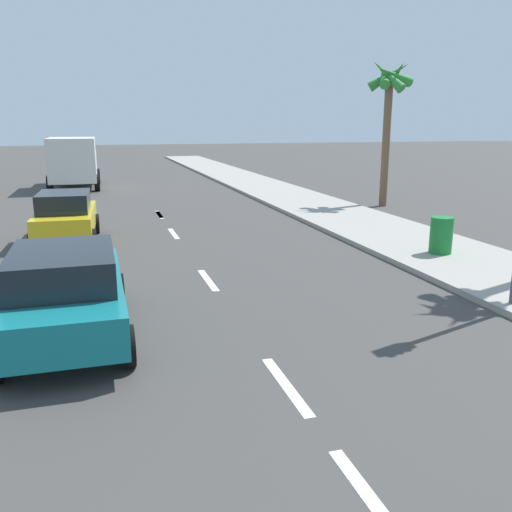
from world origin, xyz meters
name	(u,v)px	position (x,y,z in m)	size (l,w,h in m)	color
ground_plane	(177,238)	(0.00, 20.00, 0.00)	(160.00, 160.00, 0.00)	#423F3D
sidewalk_strip	(342,216)	(6.70, 22.00, 0.07)	(3.60, 80.00, 0.14)	#9E998E
lane_stripe_2	(374,503)	(0.00, 7.07, 0.00)	(0.16, 1.80, 0.01)	white
lane_stripe_3	(286,385)	(0.00, 9.59, 0.00)	(0.16, 1.80, 0.01)	white
lane_stripe_4	(208,280)	(0.00, 15.03, 0.00)	(0.16, 1.80, 0.01)	white
lane_stripe_5	(174,234)	(0.00, 20.74, 0.00)	(0.16, 1.80, 0.01)	white
lane_stripe_6	(160,215)	(0.00, 24.67, 0.00)	(0.16, 1.80, 0.01)	white
lane_stripe_7	(159,214)	(0.00, 24.82, 0.00)	(0.16, 1.80, 0.01)	white
parked_car_teal	(66,291)	(-2.97, 12.27, 0.84)	(2.01, 4.36, 1.57)	#14727A
parked_car_yellow	(66,216)	(-3.31, 20.23, 0.83)	(1.94, 3.94, 1.57)	gold
delivery_truck	(74,161)	(-3.47, 35.36, 1.50)	(2.76, 6.28, 2.80)	beige
palm_tree_far	(389,94)	(9.75, 24.30, 4.77)	(1.96, 1.74, 6.34)	brown
trash_bin_far	(441,235)	(6.46, 15.35, 0.63)	(0.60, 0.60, 0.98)	#19722D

